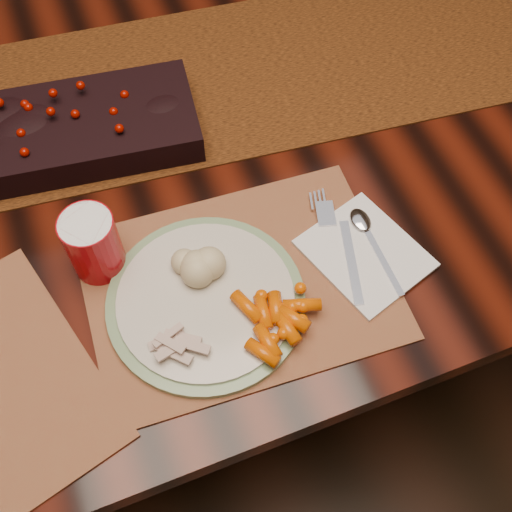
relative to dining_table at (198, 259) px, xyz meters
name	(u,v)px	position (x,y,z in m)	size (l,w,h in m)	color
floor	(209,332)	(0.00, 0.00, -0.38)	(5.00, 5.00, 0.00)	black
dining_table	(198,259)	(0.00, 0.00, 0.00)	(1.80, 1.00, 0.75)	black
table_runner	(130,96)	(-0.05, 0.12, 0.38)	(1.79, 0.37, 0.00)	#462409
centerpiece	(85,125)	(-0.14, 0.05, 0.41)	(0.35, 0.18, 0.07)	black
placemat_main	(239,285)	(0.00, -0.28, 0.38)	(0.42, 0.31, 0.00)	brown
dinner_plate	(206,301)	(-0.06, -0.29, 0.39)	(0.27, 0.27, 0.02)	beige
baby_carrots	(271,319)	(0.01, -0.36, 0.40)	(0.12, 0.09, 0.02)	#D45000
mashed_potatoes	(190,256)	(-0.06, -0.24, 0.42)	(0.08, 0.07, 0.05)	#E5D588
turkey_shreds	(181,344)	(-0.11, -0.35, 0.40)	(0.07, 0.06, 0.02)	#BAADA5
napkin	(365,253)	(0.18, -0.30, 0.38)	(0.14, 0.16, 0.01)	white
fork	(345,249)	(0.16, -0.29, 0.39)	(0.03, 0.18, 0.00)	silver
spoon	(376,249)	(0.20, -0.30, 0.39)	(0.03, 0.14, 0.00)	silver
red_cup	(93,244)	(-0.17, -0.18, 0.43)	(0.07, 0.07, 0.10)	#AA0811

